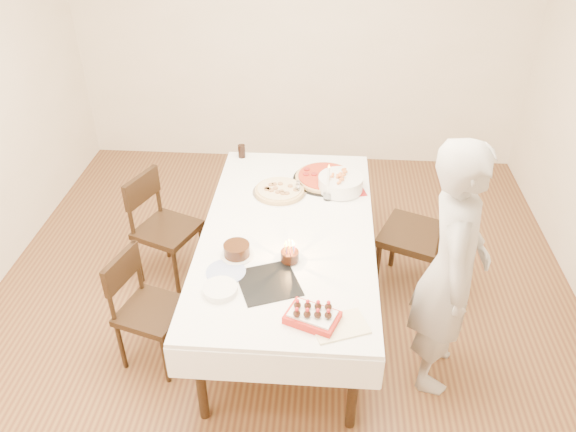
# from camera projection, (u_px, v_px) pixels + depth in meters

# --- Properties ---
(floor) EXTENTS (5.00, 5.00, 0.00)m
(floor) POSITION_uv_depth(u_px,v_px,m) (280.00, 318.00, 4.12)
(floor) COLOR #57301E
(floor) RESTS_ON ground
(wall_back) EXTENTS (4.50, 0.04, 2.70)m
(wall_back) POSITION_uv_depth(u_px,v_px,m) (301.00, 33.00, 5.42)
(wall_back) COLOR white
(wall_back) RESTS_ON floor
(dining_table) EXTENTS (1.58, 2.34, 0.75)m
(dining_table) POSITION_uv_depth(u_px,v_px,m) (288.00, 272.00, 3.97)
(dining_table) COLOR white
(dining_table) RESTS_ON floor
(chair_right_savory) EXTENTS (0.67, 0.67, 1.01)m
(chair_right_savory) POSITION_uv_depth(u_px,v_px,m) (415.00, 235.00, 4.12)
(chair_right_savory) COLOR black
(chair_right_savory) RESTS_ON floor
(chair_left_savory) EXTENTS (0.59, 0.59, 0.88)m
(chair_left_savory) POSITION_uv_depth(u_px,v_px,m) (167.00, 230.00, 4.28)
(chair_left_savory) COLOR black
(chair_left_savory) RESTS_ON floor
(chair_left_dessert) EXTENTS (0.52, 0.52, 0.82)m
(chair_left_dessert) POSITION_uv_depth(u_px,v_px,m) (152.00, 312.00, 3.59)
(chair_left_dessert) COLOR black
(chair_left_dessert) RESTS_ON floor
(person) EXTENTS (0.50, 0.67, 1.69)m
(person) POSITION_uv_depth(u_px,v_px,m) (451.00, 270.00, 3.26)
(person) COLOR #A7A29E
(person) RESTS_ON floor
(pizza_white) EXTENTS (0.41, 0.41, 0.04)m
(pizza_white) POSITION_uv_depth(u_px,v_px,m) (280.00, 191.00, 4.12)
(pizza_white) COLOR beige
(pizza_white) RESTS_ON dining_table
(pizza_pepperoni) EXTENTS (0.65, 0.65, 0.04)m
(pizza_pepperoni) POSITION_uv_depth(u_px,v_px,m) (325.00, 178.00, 4.28)
(pizza_pepperoni) COLOR red
(pizza_pepperoni) RESTS_ON dining_table
(red_placemat) EXTENTS (0.33, 0.33, 0.01)m
(red_placemat) POSITION_uv_depth(u_px,v_px,m) (345.00, 189.00, 4.19)
(red_placemat) COLOR #B21E1E
(red_placemat) RESTS_ON dining_table
(pasta_bowl) EXTENTS (0.40, 0.40, 0.11)m
(pasta_bowl) POSITION_uv_depth(u_px,v_px,m) (341.00, 183.00, 4.13)
(pasta_bowl) COLOR white
(pasta_bowl) RESTS_ON dining_table
(taper_candle) EXTENTS (0.07, 0.07, 0.29)m
(taper_candle) POSITION_uv_depth(u_px,v_px,m) (328.00, 182.00, 3.98)
(taper_candle) COLOR white
(taper_candle) RESTS_ON dining_table
(shaker_pair) EXTENTS (0.10, 0.10, 0.09)m
(shaker_pair) POSITION_uv_depth(u_px,v_px,m) (298.00, 190.00, 4.08)
(shaker_pair) COLOR white
(shaker_pair) RESTS_ON dining_table
(cola_glass) EXTENTS (0.06, 0.06, 0.11)m
(cola_glass) POSITION_uv_depth(u_px,v_px,m) (242.00, 151.00, 4.57)
(cola_glass) COLOR black
(cola_glass) RESTS_ON dining_table
(layer_cake) EXTENTS (0.28, 0.28, 0.09)m
(layer_cake) POSITION_uv_depth(u_px,v_px,m) (237.00, 250.00, 3.50)
(layer_cake) COLOR #331A0C
(layer_cake) RESTS_ON dining_table
(cake_board) EXTENTS (0.44, 0.44, 0.01)m
(cake_board) POSITION_uv_depth(u_px,v_px,m) (269.00, 283.00, 3.31)
(cake_board) COLOR black
(cake_board) RESTS_ON dining_table
(birthday_cake) EXTENTS (0.12, 0.12, 0.13)m
(birthday_cake) POSITION_uv_depth(u_px,v_px,m) (290.00, 252.00, 3.43)
(birthday_cake) COLOR #39180F
(birthday_cake) RESTS_ON dining_table
(strawberry_box) EXTENTS (0.33, 0.28, 0.07)m
(strawberry_box) POSITION_uv_depth(u_px,v_px,m) (312.00, 316.00, 3.03)
(strawberry_box) COLOR #A41B12
(strawberry_box) RESTS_ON dining_table
(box_lid) EXTENTS (0.34, 0.29, 0.02)m
(box_lid) POSITION_uv_depth(u_px,v_px,m) (340.00, 327.00, 3.01)
(box_lid) COLOR beige
(box_lid) RESTS_ON dining_table
(plate_stack) EXTENTS (0.27, 0.27, 0.04)m
(plate_stack) POSITION_uv_depth(u_px,v_px,m) (220.00, 290.00, 3.23)
(plate_stack) COLOR white
(plate_stack) RESTS_ON dining_table
(china_plate) EXTENTS (0.26, 0.26, 0.01)m
(china_plate) POSITION_uv_depth(u_px,v_px,m) (226.00, 272.00, 3.38)
(china_plate) COLOR white
(china_plate) RESTS_ON dining_table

